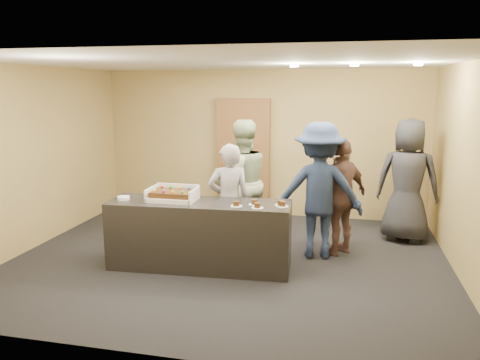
{
  "coord_description": "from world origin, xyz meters",
  "views": [
    {
      "loc": [
        1.52,
        -6.06,
        2.38
      ],
      "look_at": [
        0.15,
        0.0,
        1.14
      ],
      "focal_mm": 35.0,
      "sensor_mm": 36.0,
      "label": 1
    }
  ],
  "objects_px": {
    "person_navy_man": "(319,191)",
    "person_dark_suit": "(408,180)",
    "serving_counter": "(200,235)",
    "cake_box": "(173,197)",
    "sheet_cake": "(173,193)",
    "plate_stack": "(123,198)",
    "person_server_grey": "(229,201)",
    "person_brown_extra": "(341,197)",
    "person_sage_man": "(241,182)",
    "storage_cabinet": "(243,157)"
  },
  "relations": [
    {
      "from": "person_brown_extra",
      "to": "person_sage_man",
      "type": "bearing_deg",
      "value": -56.21
    },
    {
      "from": "serving_counter",
      "to": "person_dark_suit",
      "type": "xyz_separation_m",
      "value": [
        2.81,
        1.79,
        0.51
      ]
    },
    {
      "from": "person_server_grey",
      "to": "person_brown_extra",
      "type": "distance_m",
      "value": 1.61
    },
    {
      "from": "person_navy_man",
      "to": "serving_counter",
      "type": "bearing_deg",
      "value": 20.11
    },
    {
      "from": "cake_box",
      "to": "person_sage_man",
      "type": "xyz_separation_m",
      "value": [
        0.68,
        1.1,
        0.01
      ]
    },
    {
      "from": "sheet_cake",
      "to": "person_navy_man",
      "type": "distance_m",
      "value": 2.03
    },
    {
      "from": "person_navy_man",
      "to": "person_dark_suit",
      "type": "xyz_separation_m",
      "value": [
        1.3,
        1.02,
        0.01
      ]
    },
    {
      "from": "cake_box",
      "to": "person_navy_man",
      "type": "distance_m",
      "value": 2.02
    },
    {
      "from": "serving_counter",
      "to": "sheet_cake",
      "type": "height_order",
      "value": "sheet_cake"
    },
    {
      "from": "person_sage_man",
      "to": "person_navy_man",
      "type": "relative_size",
      "value": 1.0
    },
    {
      "from": "cake_box",
      "to": "plate_stack",
      "type": "height_order",
      "value": "cake_box"
    },
    {
      "from": "sheet_cake",
      "to": "plate_stack",
      "type": "xyz_separation_m",
      "value": [
        -0.67,
        -0.09,
        -0.08
      ]
    },
    {
      "from": "storage_cabinet",
      "to": "cake_box",
      "type": "height_order",
      "value": "storage_cabinet"
    },
    {
      "from": "cake_box",
      "to": "person_dark_suit",
      "type": "distance_m",
      "value": 3.64
    },
    {
      "from": "serving_counter",
      "to": "person_server_grey",
      "type": "distance_m",
      "value": 0.65
    },
    {
      "from": "cake_box",
      "to": "person_brown_extra",
      "type": "xyz_separation_m",
      "value": [
        2.18,
        0.94,
        -0.1
      ]
    },
    {
      "from": "serving_counter",
      "to": "sheet_cake",
      "type": "xyz_separation_m",
      "value": [
        -0.37,
        0.0,
        0.55
      ]
    },
    {
      "from": "serving_counter",
      "to": "person_server_grey",
      "type": "xyz_separation_m",
      "value": [
        0.29,
        0.45,
        0.36
      ]
    },
    {
      "from": "storage_cabinet",
      "to": "person_navy_man",
      "type": "xyz_separation_m",
      "value": [
        1.52,
        -2.0,
        -0.13
      ]
    },
    {
      "from": "person_server_grey",
      "to": "person_brown_extra",
      "type": "bearing_deg",
      "value": 177.11
    },
    {
      "from": "person_brown_extra",
      "to": "person_dark_suit",
      "type": "xyz_separation_m",
      "value": [
        0.99,
        0.82,
        0.12
      ]
    },
    {
      "from": "cake_box",
      "to": "person_sage_man",
      "type": "height_order",
      "value": "person_sage_man"
    },
    {
      "from": "serving_counter",
      "to": "cake_box",
      "type": "relative_size",
      "value": 3.82
    },
    {
      "from": "person_server_grey",
      "to": "person_sage_man",
      "type": "xyz_separation_m",
      "value": [
        0.02,
        0.67,
        0.14
      ]
    },
    {
      "from": "person_navy_man",
      "to": "plate_stack",
      "type": "bearing_deg",
      "value": 11.8
    },
    {
      "from": "storage_cabinet",
      "to": "person_brown_extra",
      "type": "xyz_separation_m",
      "value": [
        1.83,
        -1.81,
        -0.25
      ]
    },
    {
      "from": "person_brown_extra",
      "to": "person_dark_suit",
      "type": "height_order",
      "value": "person_dark_suit"
    },
    {
      "from": "person_dark_suit",
      "to": "plate_stack",
      "type": "bearing_deg",
      "value": 36.53
    },
    {
      "from": "person_sage_man",
      "to": "person_brown_extra",
      "type": "distance_m",
      "value": 1.51
    },
    {
      "from": "plate_stack",
      "to": "person_navy_man",
      "type": "distance_m",
      "value": 2.69
    },
    {
      "from": "person_sage_man",
      "to": "person_brown_extra",
      "type": "height_order",
      "value": "person_sage_man"
    },
    {
      "from": "sheet_cake",
      "to": "person_brown_extra",
      "type": "xyz_separation_m",
      "value": [
        2.18,
        0.96,
        -0.15
      ]
    },
    {
      "from": "cake_box",
      "to": "person_dark_suit",
      "type": "bearing_deg",
      "value": 29.06
    },
    {
      "from": "person_navy_man",
      "to": "person_brown_extra",
      "type": "xyz_separation_m",
      "value": [
        0.31,
        0.2,
        -0.11
      ]
    },
    {
      "from": "person_server_grey",
      "to": "person_dark_suit",
      "type": "distance_m",
      "value": 2.86
    },
    {
      "from": "storage_cabinet",
      "to": "sheet_cake",
      "type": "distance_m",
      "value": 2.8
    },
    {
      "from": "person_server_grey",
      "to": "person_dark_suit",
      "type": "relative_size",
      "value": 0.84
    },
    {
      "from": "person_sage_man",
      "to": "person_navy_man",
      "type": "distance_m",
      "value": 1.25
    },
    {
      "from": "sheet_cake",
      "to": "person_navy_man",
      "type": "relative_size",
      "value": 0.28
    },
    {
      "from": "cake_box",
      "to": "person_navy_man",
      "type": "height_order",
      "value": "person_navy_man"
    },
    {
      "from": "serving_counter",
      "to": "storage_cabinet",
      "type": "height_order",
      "value": "storage_cabinet"
    },
    {
      "from": "serving_counter",
      "to": "person_sage_man",
      "type": "distance_m",
      "value": 1.27
    },
    {
      "from": "person_brown_extra",
      "to": "person_navy_man",
      "type": "bearing_deg",
      "value": -17.48
    },
    {
      "from": "sheet_cake",
      "to": "plate_stack",
      "type": "height_order",
      "value": "sheet_cake"
    },
    {
      "from": "cake_box",
      "to": "person_dark_suit",
      "type": "relative_size",
      "value": 0.33
    },
    {
      "from": "serving_counter",
      "to": "cake_box",
      "type": "bearing_deg",
      "value": 173.08
    },
    {
      "from": "serving_counter",
      "to": "sheet_cake",
      "type": "distance_m",
      "value": 0.66
    },
    {
      "from": "plate_stack",
      "to": "person_navy_man",
      "type": "bearing_deg",
      "value": 18.65
    },
    {
      "from": "person_server_grey",
      "to": "person_navy_man",
      "type": "bearing_deg",
      "value": 173.06
    },
    {
      "from": "person_navy_man",
      "to": "sheet_cake",
      "type": "bearing_deg",
      "value": 15.37
    }
  ]
}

